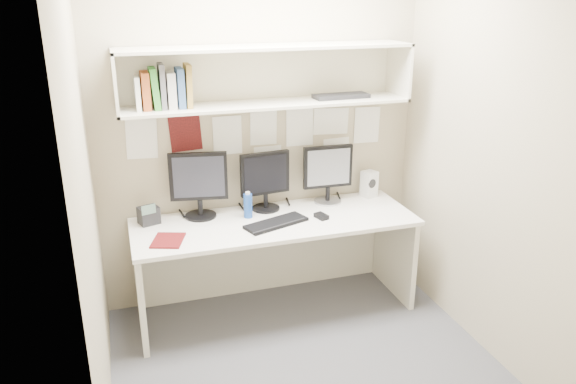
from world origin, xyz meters
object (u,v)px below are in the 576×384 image
object	(u,v)px
monitor_left	(199,182)
keyboard	(276,223)
desk	(275,265)
desk_phone	(149,215)
monitor_center	(265,178)
speaker	(369,184)
monitor_right	(328,172)
maroon_notebook	(168,240)

from	to	relation	value
monitor_left	keyboard	xyz separation A→B (m)	(0.48, -0.31, -0.25)
desk	keyboard	xyz separation A→B (m)	(-0.02, -0.09, 0.37)
desk	desk_phone	world-z (taller)	desk_phone
keyboard	desk	bearing A→B (deg)	60.61
monitor_center	keyboard	xyz separation A→B (m)	(-0.01, -0.31, -0.23)
monitor_left	speaker	size ratio (longest dim) A/B	2.31
monitor_left	desk_phone	bearing A→B (deg)	-165.99
monitor_left	desk_phone	xyz separation A→B (m)	(-0.36, -0.03, -0.20)
desk	desk_phone	size ratio (longest dim) A/B	12.46
desk	monitor_right	size ratio (longest dim) A/B	4.50
speaker	monitor_center	bearing A→B (deg)	161.99
maroon_notebook	monitor_center	bearing A→B (deg)	44.60
monitor_right	maroon_notebook	distance (m)	1.32
monitor_right	maroon_notebook	xyz separation A→B (m)	(-1.25, -0.37, -0.24)
desk	monitor_center	bearing A→B (deg)	91.85
monitor_left	monitor_center	distance (m)	0.49
monitor_left	keyboard	world-z (taller)	monitor_left
monitor_left	monitor_center	world-z (taller)	monitor_left
monitor_left	desk_phone	size ratio (longest dim) A/B	2.96
monitor_center	speaker	size ratio (longest dim) A/B	2.11
desk	speaker	xyz separation A→B (m)	(0.84, 0.23, 0.47)
monitor_left	speaker	xyz separation A→B (m)	(1.33, 0.01, -0.15)
monitor_left	speaker	world-z (taller)	monitor_left
keyboard	maroon_notebook	distance (m)	0.75
maroon_notebook	desk_phone	bearing A→B (deg)	123.98
desk	monitor_center	world-z (taller)	monitor_center
speaker	desk	bearing A→B (deg)	176.55
monitor_center	keyboard	bearing A→B (deg)	-98.12
desk	maroon_notebook	distance (m)	0.86
monitor_left	maroon_notebook	bearing A→B (deg)	-116.62
monitor_right	speaker	bearing A→B (deg)	3.82
keyboard	speaker	bearing A→B (deg)	1.43
keyboard	monitor_left	bearing A→B (deg)	127.45
desk	monitor_center	distance (m)	0.64
monitor_center	desk_phone	size ratio (longest dim) A/B	2.71
desk	speaker	distance (m)	0.99
monitor_right	maroon_notebook	size ratio (longest dim) A/B	1.91
desk_phone	monitor_left	bearing A→B (deg)	-14.19
monitor_right	maroon_notebook	world-z (taller)	monitor_right
speaker	maroon_notebook	distance (m)	1.65
speaker	maroon_notebook	world-z (taller)	speaker
monitor_center	monitor_right	world-z (taller)	monitor_right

